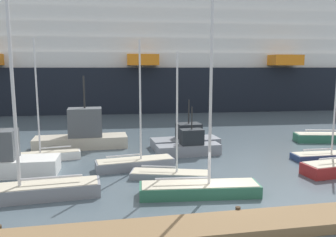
% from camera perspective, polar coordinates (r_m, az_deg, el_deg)
% --- Properties ---
extents(ground_plane, '(600.00, 600.00, 0.00)m').
position_cam_1_polar(ground_plane, '(19.03, 8.89, -13.28)').
color(ground_plane, '#4C5B66').
extents(dock_pier, '(26.36, 2.33, 0.58)m').
position_cam_1_polar(dock_pier, '(15.85, 13.41, -17.18)').
color(dock_pier, olive).
rests_on(dock_pier, ground_plane).
extents(sailboat_0, '(5.39, 1.50, 8.31)m').
position_cam_1_polar(sailboat_0, '(28.93, 25.34, -5.52)').
color(sailboat_0, navy).
rests_on(sailboat_0, ground_plane).
extents(sailboat_1, '(7.40, 2.15, 13.27)m').
position_cam_1_polar(sailboat_1, '(19.98, -22.24, -10.75)').
color(sailboat_1, gray).
rests_on(sailboat_1, ground_plane).
extents(sailboat_2, '(5.59, 2.22, 8.93)m').
position_cam_1_polar(sailboat_2, '(23.89, -5.62, -7.43)').
color(sailboat_2, gray).
rests_on(sailboat_2, ground_plane).
extents(sailboat_4, '(6.80, 2.24, 12.33)m').
position_cam_1_polar(sailboat_4, '(19.08, 5.42, -11.25)').
color(sailboat_4, '#2D6B51').
rests_on(sailboat_4, ground_plane).
extents(sailboat_5, '(5.31, 2.79, 8.03)m').
position_cam_1_polar(sailboat_5, '(21.83, 0.44, -9.23)').
color(sailboat_5, gray).
rests_on(sailboat_5, ground_plane).
extents(sailboat_6, '(5.18, 1.92, 9.16)m').
position_cam_1_polar(sailboat_6, '(27.46, -20.03, -5.74)').
color(sailboat_6, white).
rests_on(sailboat_6, ground_plane).
extents(sailboat_7, '(6.96, 2.95, 10.67)m').
position_cam_1_polar(sailboat_7, '(35.68, 26.04, -2.69)').
color(sailboat_7, '#2D6B51').
rests_on(sailboat_7, ground_plane).
extents(fishing_boat_0, '(5.27, 1.77, 3.94)m').
position_cam_1_polar(fishing_boat_0, '(27.35, 3.65, -4.72)').
color(fishing_boat_0, gray).
rests_on(fishing_boat_0, ground_plane).
extents(fishing_boat_1, '(6.70, 2.37, 5.36)m').
position_cam_1_polar(fishing_boat_1, '(24.75, -26.07, -6.41)').
color(fishing_boat_1, white).
rests_on(fishing_boat_1, ground_plane).
extents(fishing_boat_2, '(8.07, 2.67, 6.34)m').
position_cam_1_polar(fishing_boat_2, '(30.58, -14.28, -2.58)').
color(fishing_boat_2, '#BCB29E').
rests_on(fishing_boat_2, ground_plane).
extents(fishing_boat_3, '(6.14, 2.60, 4.24)m').
position_cam_1_polar(fishing_boat_3, '(30.01, 3.13, -3.51)').
color(fishing_boat_3, gray).
rests_on(fishing_boat_3, ground_plane).
extents(cruise_ship, '(127.60, 24.80, 24.74)m').
position_cam_1_polar(cruise_ship, '(60.15, -15.76, 9.29)').
color(cruise_ship, black).
rests_on(cruise_ship, ground_plane).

